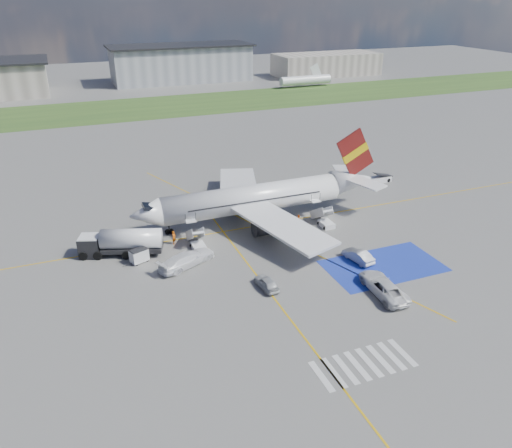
% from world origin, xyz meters
% --- Properties ---
extents(ground, '(400.00, 400.00, 0.00)m').
position_xyz_m(ground, '(0.00, 0.00, 0.00)').
color(ground, '#60605E').
rests_on(ground, ground).
extents(grass_strip, '(400.00, 30.00, 0.01)m').
position_xyz_m(grass_strip, '(0.00, 95.00, 0.01)').
color(grass_strip, '#2D4C1E').
rests_on(grass_strip, ground).
extents(taxiway_line_main, '(120.00, 0.20, 0.01)m').
position_xyz_m(taxiway_line_main, '(0.00, 12.00, 0.01)').
color(taxiway_line_main, gold).
rests_on(taxiway_line_main, ground).
extents(taxiway_line_cross, '(0.20, 60.00, 0.01)m').
position_xyz_m(taxiway_line_cross, '(-5.00, -10.00, 0.01)').
color(taxiway_line_cross, gold).
rests_on(taxiway_line_cross, ground).
extents(taxiway_line_diag, '(20.71, 56.45, 0.01)m').
position_xyz_m(taxiway_line_diag, '(0.00, 12.00, 0.01)').
color(taxiway_line_diag, gold).
rests_on(taxiway_line_diag, ground).
extents(staging_box, '(14.00, 8.00, 0.01)m').
position_xyz_m(staging_box, '(10.00, -4.00, 0.01)').
color(staging_box, '#1B31A5').
rests_on(staging_box, ground).
extents(crosswalk, '(9.00, 4.00, 0.01)m').
position_xyz_m(crosswalk, '(-1.80, -18.00, 0.01)').
color(crosswalk, silver).
rests_on(crosswalk, ground).
extents(terminal_centre, '(48.00, 18.00, 12.00)m').
position_xyz_m(terminal_centre, '(20.00, 135.00, 6.00)').
color(terminal_centre, gray).
rests_on(terminal_centre, ground).
extents(terminal_east, '(40.00, 16.00, 8.00)m').
position_xyz_m(terminal_east, '(75.00, 128.00, 4.00)').
color(terminal_east, gray).
rests_on(terminal_east, ground).
extents(airliner, '(36.81, 32.95, 11.92)m').
position_xyz_m(airliner, '(1.51, 14.00, 3.39)').
color(airliner, silver).
rests_on(airliner, ground).
extents(airstairs_fwd, '(1.90, 5.20, 3.60)m').
position_xyz_m(airstairs_fwd, '(-9.50, 8.70, 0.62)').
color(airstairs_fwd, silver).
rests_on(airstairs_fwd, ground).
extents(airstairs_aft, '(1.90, 5.20, 3.60)m').
position_xyz_m(airstairs_aft, '(9.00, 8.70, 0.62)').
color(airstairs_aft, silver).
rests_on(airstairs_aft, ground).
extents(fuel_tanker, '(10.38, 5.85, 3.44)m').
position_xyz_m(fuel_tanker, '(-18.72, 10.50, 1.45)').
color(fuel_tanker, black).
rests_on(fuel_tanker, ground).
extents(gpu_cart, '(2.42, 1.97, 1.75)m').
position_xyz_m(gpu_cart, '(-17.10, 7.78, 0.79)').
color(gpu_cart, silver).
rests_on(gpu_cart, ground).
extents(belt_loader, '(5.88, 2.65, 1.72)m').
position_xyz_m(belt_loader, '(25.58, 20.55, 0.43)').
color(belt_loader, silver).
rests_on(belt_loader, ground).
extents(car_silver_a, '(1.93, 4.05, 1.34)m').
position_xyz_m(car_silver_a, '(-4.95, -3.31, 0.67)').
color(car_silver_a, '#A7AAAE').
rests_on(car_silver_a, ground).
extents(car_silver_b, '(2.32, 4.63, 1.46)m').
position_xyz_m(car_silver_b, '(7.80, -1.80, 0.73)').
color(car_silver_b, '#ADAFB5').
rests_on(car_silver_b, ground).
extents(van_white_a, '(3.02, 5.91, 2.16)m').
position_xyz_m(van_white_a, '(6.50, -8.92, 1.08)').
color(van_white_a, silver).
rests_on(van_white_a, ground).
extents(van_white_b, '(6.26, 4.61, 2.28)m').
position_xyz_m(van_white_b, '(-11.89, 4.88, 1.14)').
color(van_white_b, white).
rests_on(van_white_b, ground).
extents(crew_fwd, '(0.78, 0.79, 1.85)m').
position_xyz_m(crew_fwd, '(-12.04, 10.98, 0.92)').
color(crew_fwd, '#E65F0C').
rests_on(crew_fwd, ground).
extents(crew_nose, '(1.00, 0.99, 1.63)m').
position_xyz_m(crew_nose, '(-14.93, 12.84, 0.82)').
color(crew_nose, orange).
rests_on(crew_nose, ground).
extents(crew_aft, '(0.74, 1.19, 1.90)m').
position_xyz_m(crew_aft, '(5.20, 9.42, 0.95)').
color(crew_aft, orange).
rests_on(crew_aft, ground).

